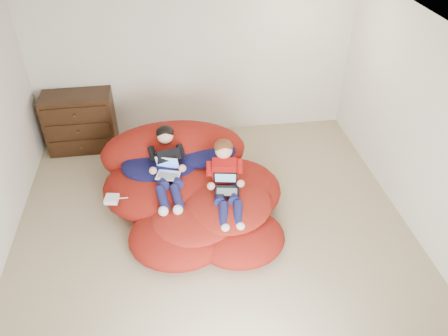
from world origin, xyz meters
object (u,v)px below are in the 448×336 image
at_px(younger_boy, 226,178).
at_px(laptop_black, 226,185).
at_px(older_boy, 167,162).
at_px(laptop_white, 168,170).
at_px(beanbag_pile, 189,185).
at_px(dresser, 80,122).

height_order(younger_boy, laptop_black, younger_boy).
distance_m(older_boy, younger_boy, 0.83).
bearing_deg(older_boy, laptop_white, -90.00).
xyz_separation_m(beanbag_pile, younger_boy, (0.45, -0.39, 0.38)).
height_order(dresser, beanbag_pile, dresser).
relative_size(beanbag_pile, laptop_black, 7.68).
bearing_deg(older_boy, beanbag_pile, -8.61).
relative_size(older_boy, laptop_white, 3.31).
bearing_deg(dresser, laptop_black, -44.50).
xyz_separation_m(older_boy, younger_boy, (0.71, -0.43, -0.00)).
xyz_separation_m(older_boy, laptop_black, (0.71, -0.46, -0.09)).
height_order(beanbag_pile, laptop_black, beanbag_pile).
xyz_separation_m(dresser, laptop_white, (1.32, -1.65, 0.15)).
distance_m(laptop_white, laptop_black, 0.79).
height_order(older_boy, laptop_black, older_boy).
distance_m(beanbag_pile, laptop_white, 0.44).
bearing_deg(older_boy, laptop_black, -32.84).
bearing_deg(laptop_white, laptop_black, -25.76).
xyz_separation_m(beanbag_pile, laptop_white, (-0.26, -0.08, 0.35)).
distance_m(younger_boy, laptop_black, 0.09).
distance_m(dresser, younger_boy, 2.82).
xyz_separation_m(beanbag_pile, laptop_black, (0.45, -0.42, 0.29)).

